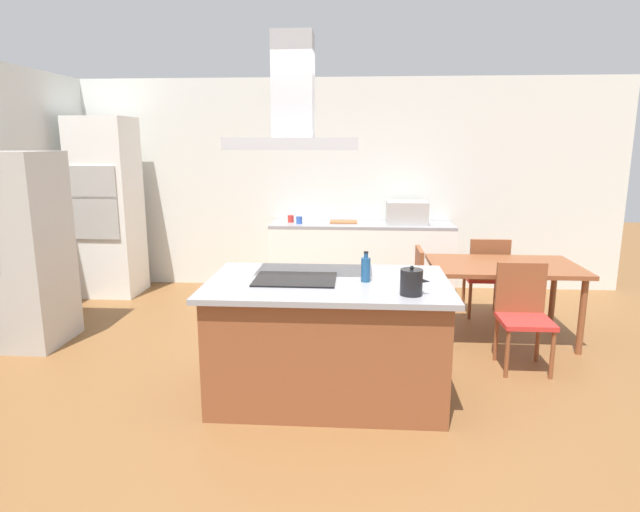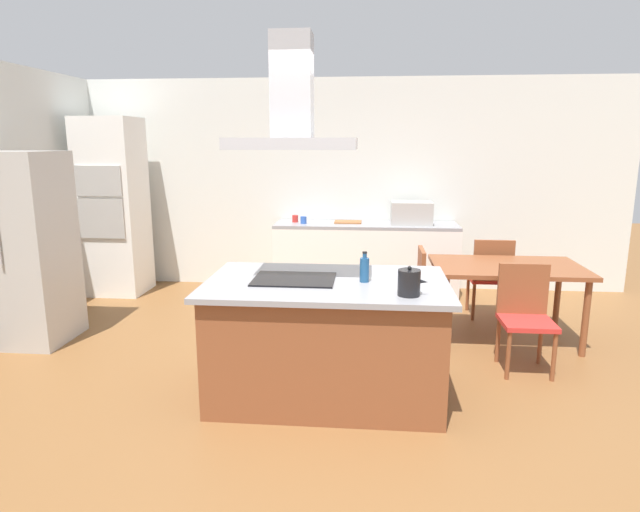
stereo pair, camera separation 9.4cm
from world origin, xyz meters
The scene contains 18 objects.
ground centered at (0.00, 1.50, 0.00)m, with size 16.00×16.00×0.00m, color brown.
wall_back centered at (0.00, 3.25, 1.35)m, with size 7.20×0.10×2.70m, color silver.
kitchen_island centered at (0.00, 0.00, 0.45)m, with size 1.78×1.11×0.90m.
cooktop centered at (-0.24, 0.00, 0.91)m, with size 0.60×0.44×0.01m, color black.
tea_kettle centered at (0.58, -0.34, 0.99)m, with size 0.20×0.15×0.20m.
olive_oil_bottle centered at (0.28, -0.01, 0.99)m, with size 0.07×0.07×0.23m.
back_counter centered at (0.27, 2.88, 0.45)m, with size 2.28×0.62×0.90m.
countertop_microwave centered at (0.83, 2.88, 1.04)m, with size 0.50×0.38×0.28m, color #B2AFAA.
coffee_mug_red centered at (-0.63, 2.91, 0.95)m, with size 0.08×0.08×0.09m, color red.
coffee_mug_blue centered at (-0.51, 2.80, 0.95)m, with size 0.08×0.08×0.09m, color #2D56B2.
cutting_board centered at (0.04, 2.93, 0.91)m, with size 0.34×0.24×0.02m, color #995B33.
wall_oven_stack centered at (-2.90, 2.65, 1.10)m, with size 0.70×0.66×2.20m.
refrigerator centered at (-2.98, 0.90, 0.91)m, with size 0.80×0.73×1.82m.
dining_table centered at (1.63, 1.32, 0.67)m, with size 1.40×0.90×0.75m.
chair_facing_back_wall centered at (1.63, 1.99, 0.51)m, with size 0.42×0.42×0.89m.
chair_facing_island centered at (1.63, 0.66, 0.51)m, with size 0.42×0.42×0.89m.
chair_at_left_end centered at (0.71, 1.32, 0.51)m, with size 0.42×0.42×0.89m.
range_hood centered at (-0.24, 0.00, 2.10)m, with size 0.90×0.55×0.78m.
Camera 2 is at (0.30, -3.83, 1.90)m, focal length 30.21 mm.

